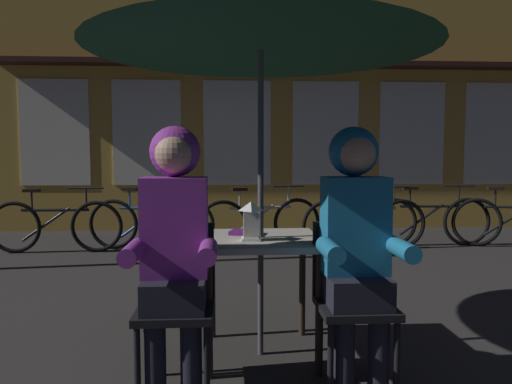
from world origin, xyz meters
TOP-DOWN VIEW (x-y plane):
  - ground_plane at (0.00, 0.00)m, footprint 60.00×60.00m
  - cafe_table at (0.00, 0.00)m, footprint 0.72×0.72m
  - patio_umbrella at (0.00, 0.00)m, footprint 2.10×2.10m
  - lantern at (-0.06, -0.10)m, footprint 0.11×0.11m
  - chair_left at (-0.48, -0.37)m, footprint 0.40×0.40m
  - chair_right at (0.48, -0.37)m, footprint 0.40×0.40m
  - person_left_hooded at (-0.48, -0.43)m, footprint 0.45×0.56m
  - person_right_hooded at (0.48, -0.43)m, footprint 0.45×0.56m
  - shopfront_building at (0.70, 5.40)m, footprint 10.00×0.93m
  - bicycle_nearest at (-2.38, 3.32)m, footprint 1.68×0.08m
  - bicycle_second at (-1.20, 3.46)m, footprint 1.67×0.25m
  - bicycle_third at (0.24, 3.43)m, footprint 1.66×0.39m
  - bicycle_fourth at (1.59, 3.26)m, footprint 1.68×0.18m
  - bicycle_fifth at (2.56, 3.47)m, footprint 1.68×0.09m
  - book at (-0.08, 0.12)m, footprint 0.23×0.19m

SIDE VIEW (x-z plane):
  - ground_plane at x=0.00m, z-range 0.00..0.00m
  - bicycle_nearest at x=-2.38m, z-range -0.07..0.77m
  - bicycle_second at x=-1.20m, z-range -0.07..0.77m
  - bicycle_third at x=0.24m, z-range -0.07..0.77m
  - bicycle_fourth at x=1.59m, z-range -0.07..0.77m
  - bicycle_fifth at x=2.56m, z-range -0.07..0.77m
  - chair_left at x=-0.48m, z-range 0.05..0.92m
  - chair_right at x=0.48m, z-range 0.05..0.92m
  - cafe_table at x=0.00m, z-range 0.27..1.01m
  - book at x=-0.08m, z-range 0.74..0.76m
  - person_left_hooded at x=-0.48m, z-range 0.15..1.55m
  - person_right_hooded at x=0.48m, z-range 0.15..1.55m
  - lantern at x=-0.06m, z-range 0.75..0.98m
  - patio_umbrella at x=0.00m, z-range 0.90..3.21m
  - shopfront_building at x=0.70m, z-range -0.01..6.19m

